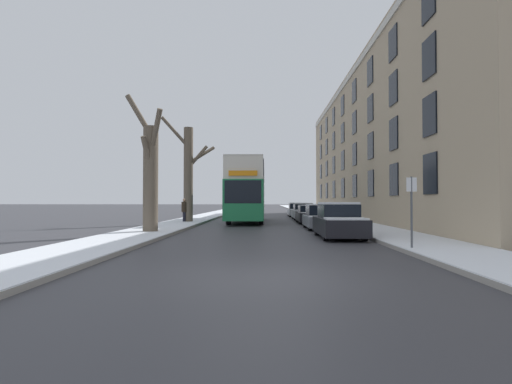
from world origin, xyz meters
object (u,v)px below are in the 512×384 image
parked_car_4 (297,210)px  parked_car_2 (310,215)px  bare_tree_left_0 (150,174)px  bare_tree_left_1 (189,171)px  parked_car_1 (321,218)px  street_sign_post (412,209)px  pedestrian_left_sidewalk (184,210)px  double_decker_bus (247,188)px  parked_car_0 (339,222)px  parked_car_3 (303,212)px

parked_car_4 → parked_car_2: bearing=-90.0°
bare_tree_left_0 → bare_tree_left_1: (0.09, 9.06, 0.83)m
parked_car_2 → parked_car_4: bearing=90.0°
parked_car_1 → street_sign_post: size_ratio=1.73×
bare_tree_left_0 → parked_car_1: bearing=23.7°
bare_tree_left_0 → parked_car_4: size_ratio=1.60×
parked_car_1 → parked_car_4: bearing=90.0°
pedestrian_left_sidewalk → double_decker_bus: bearing=99.8°
double_decker_bus → parked_car_2: double_decker_bus is taller
parked_car_1 → parked_car_0: bearing=-90.0°
parked_car_0 → parked_car_2: parked_car_0 is taller
bare_tree_left_1 → street_sign_post: bearing=-57.2°
bare_tree_left_0 → double_decker_bus: bare_tree_left_0 is taller
bare_tree_left_0 → pedestrian_left_sidewalk: bare_tree_left_0 is taller
street_sign_post → pedestrian_left_sidewalk: bearing=124.0°
bare_tree_left_0 → pedestrian_left_sidewalk: (-0.15, 8.78, -1.93)m
parked_car_2 → street_sign_post: street_sign_post is taller
bare_tree_left_1 → parked_car_0: bearing=-50.8°
double_decker_bus → parked_car_1: 9.04m
bare_tree_left_1 → parked_car_0: (8.67, -10.62, -3.02)m
bare_tree_left_1 → parked_car_0: 14.04m
bare_tree_left_1 → bare_tree_left_0: bearing=-90.6°
parked_car_0 → street_sign_post: 5.16m
parked_car_0 → parked_car_1: (0.00, 5.40, -0.06)m
parked_car_0 → bare_tree_left_1: bearing=129.2°
parked_car_2 → pedestrian_left_sidewalk: bearing=-173.7°
parked_car_0 → bare_tree_left_0: bearing=169.9°
double_decker_bus → pedestrian_left_sidewalk: size_ratio=6.51×
bare_tree_left_0 → parked_car_3: size_ratio=1.50×
parked_car_2 → parked_car_4: 11.61m
bare_tree_left_1 → pedestrian_left_sidewalk: size_ratio=4.22×
parked_car_2 → parked_car_3: size_ratio=0.93×
bare_tree_left_0 → parked_car_2: size_ratio=1.61×
double_decker_bus → parked_car_3: bearing=38.6°
pedestrian_left_sidewalk → parked_car_0: bearing=19.3°
double_decker_bus → parked_car_4: size_ratio=2.73×
bare_tree_left_1 → parked_car_0: bare_tree_left_1 is taller
double_decker_bus → parked_car_2: size_ratio=2.74×
bare_tree_left_0 → pedestrian_left_sidewalk: 8.99m
bare_tree_left_1 → double_decker_bus: size_ratio=0.65×
double_decker_bus → street_sign_post: (5.97, -17.87, -1.18)m
bare_tree_left_0 → street_sign_post: 12.12m
bare_tree_left_0 → parked_car_2: bearing=48.1°
parked_car_0 → pedestrian_left_sidewalk: 13.64m
parked_car_4 → parked_car_0: bearing=-90.0°
parked_car_0 → parked_car_3: 16.61m
pedestrian_left_sidewalk → bare_tree_left_1: bearing=118.5°
pedestrian_left_sidewalk → parked_car_3: bearing=103.7°
parked_car_0 → parked_car_4: bearing=90.0°
parked_car_0 → parked_car_1: 5.40m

